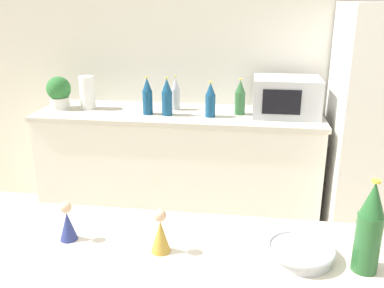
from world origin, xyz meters
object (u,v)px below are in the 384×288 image
microwave (286,97)px  wise_man_figurine_crimson (160,234)px  paper_towel_roll (87,93)px  wine_bottle (369,228)px  wise_man_figurine_blue (68,224)px  back_bottle_3 (167,97)px  back_bottle_0 (176,94)px  potted_plant (59,92)px  back_bottle_1 (147,96)px  back_bottle_2 (240,98)px  fruit_bowl (300,251)px  back_bottle_4 (210,100)px

microwave → wise_man_figurine_crimson: bearing=-105.4°
wise_man_figurine_crimson → paper_towel_roll: bearing=117.2°
wine_bottle → wise_man_figurine_blue: size_ratio=2.13×
back_bottle_3 → wise_man_figurine_blue: 1.79m
back_bottle_0 → wine_bottle: (0.95, -2.00, 0.04)m
paper_towel_roll → back_bottle_3: back_bottle_3 is taller
paper_towel_roll → wine_bottle: wine_bottle is taller
wise_man_figurine_blue → back_bottle_3: bearing=90.0°
wise_man_figurine_blue → potted_plant: bearing=115.1°
microwave → back_bottle_1: 1.02m
back_bottle_2 → back_bottle_1: bearing=-172.5°
back_bottle_2 → wise_man_figurine_blue: size_ratio=1.86×
fruit_bowl → wise_man_figurine_blue: 0.79m
back_bottle_0 → wise_man_figurine_crimson: size_ratio=1.68×
fruit_bowl → potted_plant: bearing=131.5°
back_bottle_3 → back_bottle_1: bearing=177.0°
back_bottle_3 → wise_man_figurine_crimson: back_bottle_3 is taller
paper_towel_roll → microwave: microwave is taller
back_bottle_0 → back_bottle_1: bearing=-137.7°
potted_plant → back_bottle_1: size_ratio=0.89×
back_bottle_0 → back_bottle_4: (0.29, -0.18, -0.00)m
back_bottle_1 → back_bottle_4: 0.47m
fruit_bowl → wise_man_figurine_blue: bearing=179.5°
back_bottle_3 → fruit_bowl: size_ratio=1.25×
back_bottle_2 → wine_bottle: 1.98m
potted_plant → back_bottle_0: (0.91, 0.09, -0.01)m
back_bottle_3 → back_bottle_4: back_bottle_3 is taller
back_bottle_1 → wise_man_figurine_crimson: 1.89m
paper_towel_roll → microwave: 1.52m
microwave → back_bottle_1: (-1.02, -0.11, -0.01)m
back_bottle_0 → fruit_bowl: back_bottle_0 is taller
back_bottle_0 → wise_man_figurine_blue: bearing=-91.0°
back_bottle_4 → back_bottle_2: bearing=25.3°
back_bottle_2 → wise_man_figurine_crimson: (-0.20, -1.91, -0.04)m
potted_plant → microwave: microwave is taller
back_bottle_3 → potted_plant: bearing=174.5°
paper_towel_roll → fruit_bowl: size_ratio=1.13×
back_bottle_2 → potted_plant: bearing=-179.5°
potted_plant → back_bottle_3: size_ratio=0.89×
back_bottle_4 → back_bottle_1: bearing=178.8°
microwave → back_bottle_3: back_bottle_3 is taller
back_bottle_0 → back_bottle_4: same height
back_bottle_2 → fruit_bowl: bearing=-82.2°
back_bottle_1 → fruit_bowl: bearing=-62.5°
fruit_bowl → wine_bottle: bearing=-10.2°
back_bottle_4 → fruit_bowl: 1.86m
microwave → wine_bottle: 1.95m
back_bottle_0 → wise_man_figurine_blue: size_ratio=1.83×
back_bottle_3 → wise_man_figurine_blue: back_bottle_3 is taller
back_bottle_3 → wise_man_figurine_crimson: (0.34, -1.82, -0.05)m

